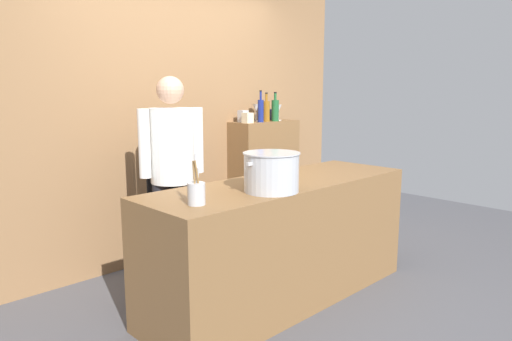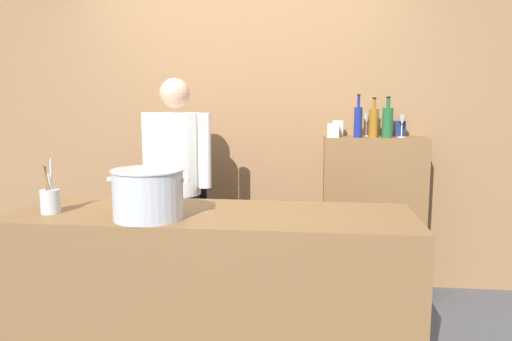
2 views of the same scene
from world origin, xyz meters
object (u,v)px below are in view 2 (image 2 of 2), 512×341
wine_bottle_amber (374,122)px  spice_tin_silver (338,128)px  utensil_crock (50,200)px  spice_tin_cream (333,130)px  chef (177,177)px  wine_glass_tall (402,121)px  spice_tin_navy (400,129)px  wine_bottle_green (388,122)px  stockpot_large (148,194)px  wine_glass_wide (367,119)px  wine_bottle_cobalt (358,121)px

wine_bottle_amber → spice_tin_silver: bearing=164.2°
utensil_crock → spice_tin_cream: bearing=38.1°
spice_tin_silver → chef: bearing=-159.6°
wine_glass_tall → spice_tin_navy: bearing=88.4°
wine_bottle_green → spice_tin_cream: size_ratio=2.97×
stockpot_large → chef: bearing=97.0°
utensil_crock → wine_glass_tall: size_ratio=1.77×
stockpot_large → utensil_crock: utensil_crock is taller
wine_glass_wide → spice_tin_navy: (0.25, 0.01, -0.07)m
utensil_crock → wine_glass_tall: 2.46m
utensil_crock → wine_glass_tall: (2.07, 1.28, 0.38)m
chef → wine_bottle_green: 1.59m
wine_glass_tall → wine_glass_wide: size_ratio=0.95×
wine_bottle_cobalt → spice_tin_cream: wine_bottle_cobalt is taller
wine_glass_wide → spice_tin_silver: wine_glass_wide is taller
wine_bottle_amber → spice_tin_cream: wine_bottle_amber is taller
wine_glass_tall → utensil_crock: bearing=-148.2°
chef → spice_tin_navy: 1.72m
wine_bottle_cobalt → wine_bottle_amber: bearing=16.1°
chef → utensil_crock: size_ratio=5.57×
spice_tin_cream → wine_glass_wide: bearing=29.7°
utensil_crock → spice_tin_navy: size_ratio=2.56×
spice_tin_navy → spice_tin_silver: size_ratio=0.97×
spice_tin_navy → spice_tin_silver: 0.48m
chef → wine_bottle_amber: bearing=-154.5°
wine_bottle_cobalt → spice_tin_silver: bearing=143.2°
stockpot_large → wine_bottle_amber: 1.87m
wine_bottle_cobalt → spice_tin_cream: 0.19m
utensil_crock → wine_bottle_cobalt: size_ratio=0.94×
wine_glass_tall → spice_tin_navy: (0.00, 0.10, -0.06)m
chef → wine_glass_tall: (1.62, 0.38, 0.39)m
stockpot_large → wine_glass_wide: size_ratio=2.44×
stockpot_large → wine_bottle_amber: wine_bottle_amber is taller
chef → wine_bottle_cobalt: (1.29, 0.32, 0.39)m
wine_bottle_amber → stockpot_large: bearing=-134.5°
wine_glass_wide → chef: bearing=-161.2°
wine_bottle_cobalt → wine_glass_wide: (0.08, 0.15, 0.01)m
wine_bottle_cobalt → wine_glass_tall: wine_bottle_cobalt is taller
chef → spice_tin_silver: (1.15, 0.43, 0.33)m
utensil_crock → wine_bottle_green: bearing=32.1°
wine_glass_wide → spice_tin_silver: (-0.22, -0.04, -0.07)m
wine_glass_tall → spice_tin_cream: 0.52m
utensil_crock → wine_glass_wide: (1.82, 1.37, 0.39)m
spice_tin_navy → spice_tin_cream: 0.54m
spice_tin_navy → spice_tin_cream: size_ratio=1.15×
chef → stockpot_large: (0.12, -0.96, 0.06)m
spice_tin_silver → wine_bottle_amber: bearing=-15.8°
stockpot_large → spice_tin_navy: 2.10m
wine_bottle_green → spice_tin_navy: size_ratio=2.58×
utensil_crock → chef: bearing=63.6°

